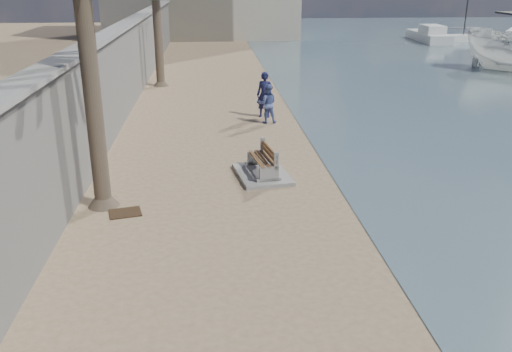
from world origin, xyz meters
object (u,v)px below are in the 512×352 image
bench_far (262,164)px  person_a (265,91)px  sailboat_west (463,37)px  person_b (267,102)px  yacht_far (428,37)px

bench_far → person_a: 7.26m
person_a → sailboat_west: size_ratio=0.19×
bench_far → person_b: (0.81, 6.23, 0.49)m
person_a → bench_far: bearing=-79.8°
bench_far → person_b: person_b is taller
person_b → sailboat_west: (20.97, 27.84, -0.50)m
person_b → sailboat_west: 34.85m
person_b → yacht_far: person_b is taller
yacht_far → sailboat_west: size_ratio=0.66×
bench_far → person_a: bearing=83.6°
person_a → person_b: size_ratio=1.25×
person_a → yacht_far: (17.91, 27.48, -0.73)m
person_a → sailboat_west: 34.10m
person_a → person_b: (0.00, -0.95, -0.22)m
bench_far → sailboat_west: size_ratio=0.20×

